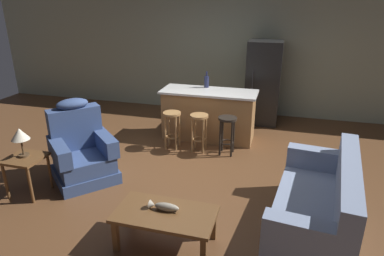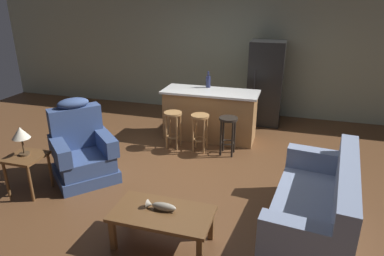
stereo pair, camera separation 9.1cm
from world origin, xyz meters
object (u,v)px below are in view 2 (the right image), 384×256
(kitchen_island, at_px, (210,115))
(bar_stool_right, at_px, (228,129))
(table_lamp, at_px, (21,134))
(bar_stool_left, at_px, (173,123))
(bar_stool_middle, at_px, (200,126))
(coffee_table, at_px, (162,216))
(fish_figurine, at_px, (161,206))
(refrigerator, at_px, (265,83))
(end_table, at_px, (26,162))
(recliner_near_lamp, at_px, (82,151))
(couch, at_px, (317,209))
(bottle_tall_green, at_px, (208,81))

(kitchen_island, distance_m, bar_stool_right, 0.79)
(bar_stool_right, bearing_deg, table_lamp, -140.93)
(table_lamp, relative_size, bar_stool_right, 0.60)
(bar_stool_left, distance_m, bar_stool_middle, 0.50)
(coffee_table, height_order, fish_figurine, fish_figurine)
(coffee_table, xyz_separation_m, bar_stool_right, (0.23, 2.52, 0.11))
(bar_stool_middle, relative_size, refrigerator, 0.39)
(end_table, relative_size, kitchen_island, 0.31)
(table_lamp, bearing_deg, kitchen_island, 52.92)
(end_table, distance_m, bar_stool_left, 2.48)
(recliner_near_lamp, height_order, bar_stool_right, recliner_near_lamp)
(couch, height_order, recliner_near_lamp, recliner_near_lamp)
(couch, bearing_deg, bottle_tall_green, -47.15)
(bar_stool_middle, xyz_separation_m, bottle_tall_green, (-0.08, 0.87, 0.60))
(recliner_near_lamp, bearing_deg, fish_figurine, 10.28)
(bottle_tall_green, bearing_deg, fish_figurine, -84.45)
(bar_stool_left, bearing_deg, bottle_tall_green, 64.27)
(recliner_near_lamp, relative_size, refrigerator, 0.68)
(refrigerator, bearing_deg, table_lamp, -127.09)
(recliner_near_lamp, bearing_deg, refrigerator, 96.04)
(table_lamp, bearing_deg, refrigerator, 52.91)
(table_lamp, bearing_deg, couch, 2.17)
(coffee_table, bearing_deg, end_table, 167.33)
(bar_stool_left, relative_size, bar_stool_right, 1.00)
(recliner_near_lamp, xyz_separation_m, kitchen_island, (1.48, 2.04, 0.06))
(bar_stool_middle, height_order, bottle_tall_green, bottle_tall_green)
(table_lamp, bearing_deg, fish_figurine, -12.28)
(end_table, xyz_separation_m, bar_stool_right, (2.44, 2.02, 0.01))
(recliner_near_lamp, relative_size, bar_stool_middle, 1.76)
(table_lamp, distance_m, kitchen_island, 3.32)
(fish_figurine, bearing_deg, kitchen_island, 94.03)
(bar_stool_right, bearing_deg, recliner_near_lamp, -144.11)
(table_lamp, height_order, kitchen_island, table_lamp)
(end_table, height_order, refrigerator, refrigerator)
(couch, height_order, refrigerator, refrigerator)
(bar_stool_left, bearing_deg, bar_stool_right, 0.00)
(fish_figurine, height_order, bar_stool_middle, bar_stool_middle)
(end_table, height_order, bar_stool_left, bar_stool_left)
(kitchen_island, relative_size, bottle_tall_green, 5.76)
(table_lamp, relative_size, kitchen_island, 0.23)
(fish_figurine, height_order, bar_stool_left, bar_stool_left)
(end_table, bearing_deg, table_lamp, 140.86)
(coffee_table, xyz_separation_m, table_lamp, (-2.23, 0.52, 0.50))
(fish_figurine, distance_m, recliner_near_lamp, 2.01)
(recliner_near_lamp, xyz_separation_m, bar_stool_left, (0.95, 1.41, 0.05))
(fish_figurine, bearing_deg, coffee_table, -53.74)
(bar_stool_right, bearing_deg, kitchen_island, 127.07)
(bar_stool_right, height_order, refrigerator, refrigerator)
(couch, xyz_separation_m, kitchen_island, (-1.87, 2.48, 0.14))
(fish_figurine, height_order, table_lamp, table_lamp)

